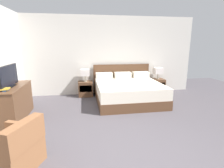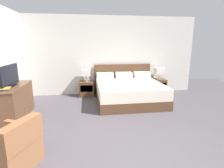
{
  "view_description": "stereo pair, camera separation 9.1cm",
  "coord_description": "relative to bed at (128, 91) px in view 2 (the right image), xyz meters",
  "views": [
    {
      "loc": [
        -0.72,
        -2.2,
        1.78
      ],
      "look_at": [
        0.01,
        2.19,
        0.75
      ],
      "focal_mm": 28.0,
      "sensor_mm": 36.0,
      "label": 1
    },
    {
      "loc": [
        -0.63,
        -2.22,
        1.78
      ],
      "look_at": [
        0.01,
        2.19,
        0.75
      ],
      "focal_mm": 28.0,
      "sensor_mm": 36.0,
      "label": 2
    }
  ],
  "objects": [
    {
      "name": "ground_plane",
      "position": [
        -0.65,
        -2.98,
        -0.32
      ],
      "size": [
        11.95,
        11.95,
        0.0
      ],
      "primitive_type": "plane",
      "color": "#4C474C"
    },
    {
      "name": "wall_back",
      "position": [
        -0.65,
        1.03,
        1.04
      ],
      "size": [
        6.6,
        0.06,
        2.72
      ],
      "primitive_type": "cube",
      "color": "beige",
      "rests_on": "ground"
    },
    {
      "name": "bed",
      "position": [
        0.0,
        0.0,
        0.0
      ],
      "size": [
        2.04,
        2.03,
        1.06
      ],
      "color": "brown",
      "rests_on": "ground"
    },
    {
      "name": "nightstand_left",
      "position": [
        -1.31,
        0.74,
        -0.07
      ],
      "size": [
        0.48,
        0.4,
        0.52
      ],
      "color": "brown",
      "rests_on": "ground"
    },
    {
      "name": "nightstand_right",
      "position": [
        1.31,
        0.74,
        -0.07
      ],
      "size": [
        0.48,
        0.4,
        0.52
      ],
      "color": "brown",
      "rests_on": "ground"
    },
    {
      "name": "table_lamp_left",
      "position": [
        -1.31,
        0.74,
        0.5
      ],
      "size": [
        0.3,
        0.3,
        0.42
      ],
      "color": "gray",
      "rests_on": "nightstand_left"
    },
    {
      "name": "table_lamp_right",
      "position": [
        1.31,
        0.74,
        0.5
      ],
      "size": [
        0.3,
        0.3,
        0.42
      ],
      "color": "gray",
      "rests_on": "nightstand_right"
    },
    {
      "name": "dresser",
      "position": [
        -3.06,
        -0.88,
        0.09
      ],
      "size": [
        0.54,
        1.35,
        0.81
      ],
      "color": "brown",
      "rests_on": "ground"
    },
    {
      "name": "tv",
      "position": [
        -3.05,
        -0.92,
        0.73
      ],
      "size": [
        0.18,
        0.95,
        0.5
      ],
      "color": "black",
      "rests_on": "dresser"
    },
    {
      "name": "book_red_cover",
      "position": [
        -3.07,
        -1.31,
        0.5
      ],
      "size": [
        0.25,
        0.18,
        0.03
      ],
      "primitive_type": "cube",
      "rotation": [
        0.0,
        0.0,
        -0.15
      ],
      "color": "#234C8E",
      "rests_on": "dresser"
    },
    {
      "name": "book_blue_cover",
      "position": [
        -3.06,
        -1.31,
        0.53
      ],
      "size": [
        0.28,
        0.22,
        0.02
      ],
      "primitive_type": "cube",
      "rotation": [
        0.0,
        0.0,
        0.09
      ],
      "color": "gold",
      "rests_on": "book_red_cover"
    },
    {
      "name": "armchair_by_window",
      "position": [
        -2.4,
        -2.78,
        -0.04
      ],
      "size": [
        0.9,
        0.9,
        0.76
      ],
      "color": "brown",
      "rests_on": "ground"
    }
  ]
}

